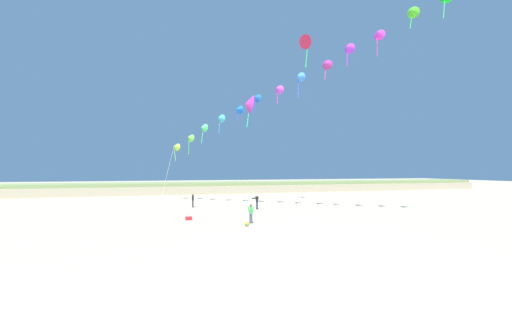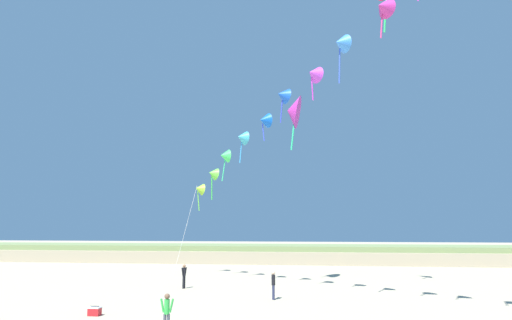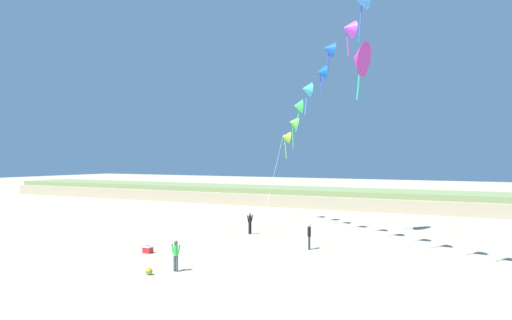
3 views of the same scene
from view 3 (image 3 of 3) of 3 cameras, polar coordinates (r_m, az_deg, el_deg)
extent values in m
plane|color=tan|center=(22.65, -12.16, -15.08)|extent=(240.00, 240.00, 0.00)
cube|color=tan|center=(63.27, 15.96, -4.41)|extent=(120.00, 9.73, 1.44)
cube|color=#7A8E56|center=(63.19, 15.96, -3.58)|extent=(120.00, 8.27, 0.82)
cylinder|color=black|center=(42.22, -0.56, -7.23)|extent=(0.12, 0.12, 0.84)
cylinder|color=black|center=(42.12, -0.72, -7.25)|extent=(0.12, 0.12, 0.84)
cylinder|color=black|center=(42.08, -0.64, -6.27)|extent=(0.22, 0.22, 0.60)
cylinder|color=black|center=(42.20, -0.44, -6.19)|extent=(0.15, 0.22, 0.57)
cylinder|color=black|center=(41.95, -0.84, -6.23)|extent=(0.15, 0.22, 0.57)
sphere|color=#9E7051|center=(42.03, -0.64, -5.71)|extent=(0.23, 0.23, 0.23)
cylinder|color=#282D4C|center=(35.44, 5.61, -8.70)|extent=(0.12, 0.12, 0.85)
cylinder|color=#282D4C|center=(35.59, 5.63, -8.67)|extent=(0.12, 0.12, 0.85)
cylinder|color=black|center=(35.41, 5.62, -7.52)|extent=(0.22, 0.22, 0.60)
cylinder|color=black|center=(35.21, 5.59, -7.49)|extent=(0.14, 0.22, 0.57)
cylinder|color=black|center=(35.59, 5.65, -7.41)|extent=(0.14, 0.22, 0.57)
sphere|color=beige|center=(35.35, 5.62, -6.85)|extent=(0.23, 0.23, 0.23)
cylinder|color=#474C56|center=(29.16, -8.57, -10.73)|extent=(0.12, 0.12, 0.82)
cylinder|color=#474C56|center=(29.08, -8.32, -10.76)|extent=(0.12, 0.12, 0.82)
cylinder|color=green|center=(28.99, -8.44, -9.38)|extent=(0.22, 0.22, 0.58)
cylinder|color=green|center=(29.09, -8.76, -9.26)|extent=(0.20, 0.10, 0.55)
cylinder|color=green|center=(28.89, -8.13, -9.33)|extent=(0.20, 0.10, 0.55)
sphere|color=brown|center=(28.93, -8.45, -8.59)|extent=(0.22, 0.22, 0.22)
cone|color=#98DE32|center=(50.77, 3.17, 2.44)|extent=(1.36, 1.40, 1.19)
cylinder|color=#75E539|center=(50.89, 3.13, 1.16)|extent=(0.27, 0.10, 1.82)
cone|color=#6AE33F|center=(48.14, 3.95, 3.96)|extent=(1.39, 1.42, 1.22)
cylinder|color=#3DE539|center=(48.22, 3.91, 2.43)|extent=(0.09, 0.25, 2.11)
cone|color=#41ED61|center=(45.40, 4.44, 5.68)|extent=(1.22, 1.32, 1.12)
cylinder|color=#39E583|center=(45.45, 4.40, 4.18)|extent=(0.30, 0.24, 1.92)
cone|color=#39AFC8|center=(42.53, 5.35, 7.44)|extent=(1.32, 1.35, 1.16)
cylinder|color=#399EE5|center=(42.55, 5.29, 5.92)|extent=(0.20, 0.22, 1.79)
cone|color=blue|center=(40.20, 6.91, 9.12)|extent=(1.27, 1.32, 1.13)
cylinder|color=blue|center=(40.22, 6.84, 7.85)|extent=(0.22, 0.10, 1.32)
cone|color=blue|center=(37.51, 7.66, 11.49)|extent=(1.35, 1.41, 1.21)
cylinder|color=blue|center=(37.46, 7.59, 9.86)|extent=(0.24, 0.18, 1.69)
cone|color=#C841DF|center=(35.02, 9.72, 13.48)|extent=(1.34, 1.36, 1.17)
cylinder|color=#E539D4|center=(34.95, 9.63, 11.90)|extent=(0.14, 0.23, 1.47)
cone|color=#3984E8|center=(32.54, 11.03, 16.24)|extent=(1.25, 1.32, 1.12)
cylinder|color=blue|center=(32.35, 10.93, 13.92)|extent=(0.17, 0.26, 2.20)
cylinder|color=silver|center=(51.01, 1.84, -1.81)|extent=(1.97, 0.45, 8.12)
cone|color=#DC32AA|center=(42.03, 10.76, 10.45)|extent=(1.45, 2.71, 2.78)
cone|color=#2DE58F|center=(42.03, 10.76, 10.47)|extent=(0.85, 1.49, 1.54)
cylinder|color=#2DE58F|center=(41.76, 10.76, 8.08)|extent=(0.43, 0.28, 2.70)
cube|color=red|center=(34.78, -11.32, -9.29)|extent=(0.56, 0.40, 0.36)
cube|color=white|center=(34.75, -11.32, -8.95)|extent=(0.58, 0.41, 0.06)
cylinder|color=black|center=(34.74, -11.32, -8.86)|extent=(0.45, 0.03, 0.03)
sphere|color=orange|center=(28.61, -11.21, -11.42)|extent=(0.36, 0.36, 0.36)
cylinder|color=green|center=(28.61, -11.21, -11.42)|extent=(0.36, 0.36, 0.09)
camera|label=1|loc=(25.91, -72.28, -3.18)|focal=24.00mm
camera|label=2|loc=(12.11, -40.94, -7.76)|focal=32.00mm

